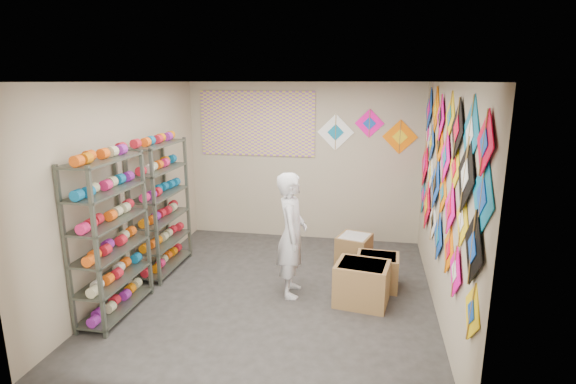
% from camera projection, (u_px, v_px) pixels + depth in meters
% --- Properties ---
extents(ground, '(4.50, 4.50, 0.00)m').
position_uv_depth(ground, '(276.00, 293.00, 5.90)').
color(ground, '#2B2826').
extents(room_walls, '(4.50, 4.50, 4.50)m').
position_uv_depth(room_walls, '(276.00, 170.00, 5.51)').
color(room_walls, tan).
rests_on(room_walls, ground).
extents(shelf_rack_front, '(0.40, 1.10, 1.90)m').
position_uv_depth(shelf_rack_front, '(110.00, 238.00, 5.18)').
color(shelf_rack_front, '#4C5147').
rests_on(shelf_rack_front, ground).
extents(shelf_rack_back, '(0.40, 1.10, 1.90)m').
position_uv_depth(shelf_rack_back, '(161.00, 207.00, 6.42)').
color(shelf_rack_back, '#4C5147').
rests_on(shelf_rack_back, ground).
extents(string_spools, '(0.12, 2.36, 0.12)m').
position_uv_depth(string_spools, '(138.00, 214.00, 5.78)').
color(string_spools, '#F02067').
rests_on(string_spools, ground).
extents(kite_wall_display, '(0.06, 4.29, 2.05)m').
position_uv_depth(kite_wall_display, '(443.00, 174.00, 5.19)').
color(kite_wall_display, yellow).
rests_on(kite_wall_display, room_walls).
extents(back_wall_kites, '(1.64, 0.02, 0.74)m').
position_uv_depth(back_wall_kites, '(366.00, 132.00, 7.40)').
color(back_wall_kites, white).
rests_on(back_wall_kites, room_walls).
extents(poster, '(2.00, 0.01, 1.10)m').
position_uv_depth(poster, '(257.00, 124.00, 7.69)').
color(poster, purple).
rests_on(poster, room_walls).
extents(shopkeeper, '(0.67, 0.51, 1.62)m').
position_uv_depth(shopkeeper, '(292.00, 235.00, 5.71)').
color(shopkeeper, white).
rests_on(shopkeeper, ground).
extents(carton_a, '(0.71, 0.62, 0.53)m').
position_uv_depth(carton_a, '(362.00, 283.00, 5.57)').
color(carton_a, olive).
rests_on(carton_a, ground).
extents(carton_b, '(0.58, 0.48, 0.45)m').
position_uv_depth(carton_b, '(377.00, 271.00, 6.03)').
color(carton_b, olive).
rests_on(carton_b, ground).
extents(carton_c, '(0.58, 0.61, 0.44)m').
position_uv_depth(carton_c, '(354.00, 249.00, 6.83)').
color(carton_c, olive).
rests_on(carton_c, ground).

